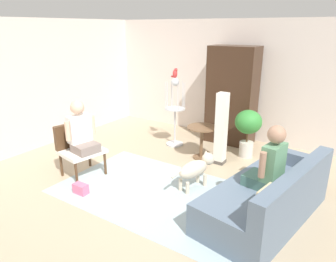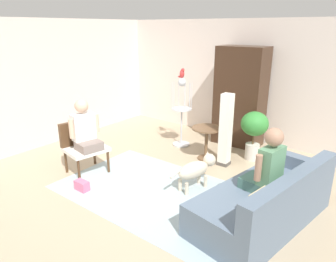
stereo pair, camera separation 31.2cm
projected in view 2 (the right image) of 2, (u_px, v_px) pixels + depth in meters
ground_plane at (163, 190)px, 4.75m from camera, size 7.55×7.55×0.00m
back_wall at (249, 81)px, 6.57m from camera, size 6.89×0.12×2.55m
left_wall at (51, 83)px, 6.41m from camera, size 0.12×6.44×2.55m
area_rug at (162, 194)px, 4.64m from camera, size 3.19×1.90×0.01m
couch at (266, 202)px, 3.91m from camera, size 1.28×2.14×0.80m
armchair at (82, 142)px, 5.24m from camera, size 0.69×0.74×0.87m
person_on_couch at (267, 166)px, 3.75m from camera, size 0.48×0.50×0.84m
person_on_armchair at (85, 129)px, 5.06m from camera, size 0.47×0.52×0.83m
round_end_table at (206, 138)px, 5.73m from camera, size 0.55×0.55×0.63m
dog at (196, 169)px, 4.71m from camera, size 0.39×0.87×0.53m
bird_cage_stand at (182, 111)px, 6.32m from camera, size 0.42×0.42×1.42m
parrot at (182, 73)px, 6.08m from camera, size 0.17×0.10×0.19m
potted_plant at (254, 128)px, 5.67m from camera, size 0.50×0.50×0.92m
column_lamp at (226, 131)px, 5.42m from camera, size 0.20×0.20×1.31m
armoire_cabinet at (240, 97)px, 6.35m from camera, size 0.97×0.56×2.03m
handbag at (82, 186)px, 4.72m from camera, size 0.23×0.13×0.15m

